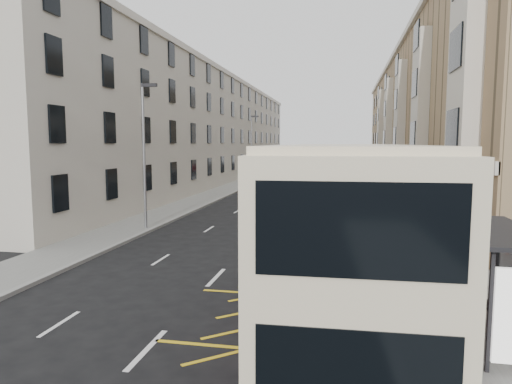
% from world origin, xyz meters
% --- Properties ---
extents(ground, '(200.00, 200.00, 0.00)m').
position_xyz_m(ground, '(0.00, 0.00, 0.00)').
color(ground, black).
rests_on(ground, ground).
extents(pavement_right, '(4.00, 120.00, 0.15)m').
position_xyz_m(pavement_right, '(8.00, 30.00, 0.07)').
color(pavement_right, '#61615C').
rests_on(pavement_right, ground).
extents(pavement_left, '(3.00, 120.00, 0.15)m').
position_xyz_m(pavement_left, '(-7.50, 30.00, 0.07)').
color(pavement_left, '#61615C').
rests_on(pavement_left, ground).
extents(kerb_right, '(0.25, 120.00, 0.15)m').
position_xyz_m(kerb_right, '(6.00, 30.00, 0.07)').
color(kerb_right, gray).
rests_on(kerb_right, ground).
extents(kerb_left, '(0.25, 120.00, 0.15)m').
position_xyz_m(kerb_left, '(-6.00, 30.00, 0.07)').
color(kerb_left, gray).
rests_on(kerb_left, ground).
extents(road_markings, '(10.00, 110.00, 0.01)m').
position_xyz_m(road_markings, '(0.00, 45.00, 0.01)').
color(road_markings, silver).
rests_on(road_markings, ground).
extents(terrace_right, '(10.75, 79.00, 15.25)m').
position_xyz_m(terrace_right, '(14.88, 45.38, 7.52)').
color(terrace_right, '#987D58').
rests_on(terrace_right, ground).
extents(terrace_left, '(9.18, 79.00, 13.25)m').
position_xyz_m(terrace_left, '(-13.43, 45.50, 6.52)').
color(terrace_left, beige).
rests_on(terrace_left, ground).
extents(bus_shelter, '(1.65, 4.25, 2.70)m').
position_xyz_m(bus_shelter, '(8.34, -0.39, 2.14)').
color(bus_shelter, black).
rests_on(bus_shelter, pavement_right).
extents(guard_railing, '(0.06, 6.56, 1.01)m').
position_xyz_m(guard_railing, '(6.25, 5.75, 0.86)').
color(guard_railing, '#B52510').
rests_on(guard_railing, pavement_right).
extents(street_lamp_near, '(0.93, 0.18, 8.00)m').
position_xyz_m(street_lamp_near, '(-6.35, 12.00, 4.64)').
color(street_lamp_near, gray).
rests_on(street_lamp_near, pavement_left).
extents(street_lamp_far, '(0.93, 0.18, 8.00)m').
position_xyz_m(street_lamp_far, '(-6.35, 42.00, 4.64)').
color(street_lamp_far, gray).
rests_on(street_lamp_far, pavement_left).
extents(double_decker_front, '(3.16, 12.29, 4.87)m').
position_xyz_m(double_decker_front, '(4.54, -0.47, 2.48)').
color(double_decker_front, beige).
rests_on(double_decker_front, ground).
extents(double_decker_rear, '(3.23, 10.36, 4.07)m').
position_xyz_m(double_decker_rear, '(4.17, 15.14, 2.07)').
color(double_decker_rear, beige).
rests_on(double_decker_rear, ground).
extents(litter_bin, '(0.61, 0.61, 1.00)m').
position_xyz_m(litter_bin, '(6.35, -1.71, 0.67)').
color(litter_bin, black).
rests_on(litter_bin, pavement_right).
extents(pedestrian_near, '(0.77, 0.67, 1.78)m').
position_xyz_m(pedestrian_near, '(7.28, 0.67, 1.04)').
color(pedestrian_near, black).
rests_on(pedestrian_near, pavement_right).
extents(pedestrian_far, '(1.07, 0.45, 1.82)m').
position_xyz_m(pedestrian_far, '(7.26, 1.66, 1.06)').
color(pedestrian_far, black).
rests_on(pedestrian_far, pavement_right).
extents(white_van, '(3.57, 5.94, 1.54)m').
position_xyz_m(white_van, '(-5.20, 40.78, 0.77)').
color(white_van, white).
rests_on(white_van, ground).
extents(car_silver, '(1.74, 4.22, 1.43)m').
position_xyz_m(car_silver, '(-2.90, 50.49, 0.72)').
color(car_silver, '#B1B4B9').
rests_on(car_silver, ground).
extents(car_dark, '(2.70, 4.77, 1.49)m').
position_xyz_m(car_dark, '(-5.20, 65.40, 0.74)').
color(car_dark, black).
rests_on(car_dark, ground).
extents(car_red, '(2.57, 4.63, 1.27)m').
position_xyz_m(car_red, '(2.54, 62.40, 0.64)').
color(car_red, '#A6030E').
rests_on(car_red, ground).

